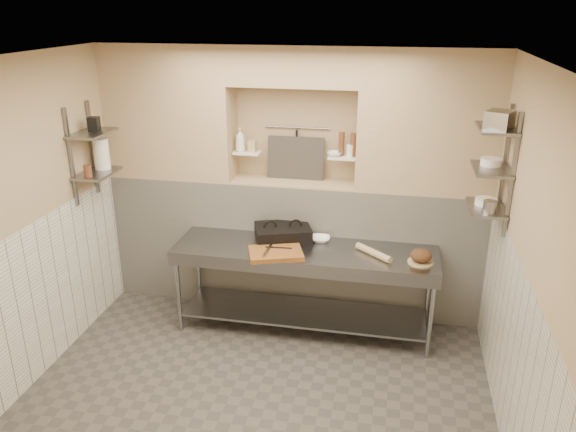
% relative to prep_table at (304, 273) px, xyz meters
% --- Properties ---
extents(floor, '(4.00, 3.90, 0.10)m').
position_rel_prep_table_xyz_m(floor, '(-0.22, -1.18, -0.69)').
color(floor, '#4A4541').
rests_on(floor, ground).
extents(ceiling, '(4.00, 3.90, 0.10)m').
position_rel_prep_table_xyz_m(ceiling, '(-0.22, -1.18, 2.21)').
color(ceiling, silver).
rests_on(ceiling, ground).
extents(wall_left, '(0.10, 3.90, 2.80)m').
position_rel_prep_table_xyz_m(wall_left, '(-2.27, -1.18, 0.76)').
color(wall_left, tan).
rests_on(wall_left, ground).
extents(wall_right, '(0.10, 3.90, 2.80)m').
position_rel_prep_table_xyz_m(wall_right, '(1.83, -1.18, 0.76)').
color(wall_right, tan).
rests_on(wall_right, ground).
extents(wall_back, '(4.00, 0.10, 2.80)m').
position_rel_prep_table_xyz_m(wall_back, '(-0.22, 0.82, 0.76)').
color(wall_back, tan).
rests_on(wall_back, ground).
extents(backwall_lower, '(4.00, 0.40, 1.40)m').
position_rel_prep_table_xyz_m(backwall_lower, '(-0.22, 0.57, 0.06)').
color(backwall_lower, silver).
rests_on(backwall_lower, floor).
extents(alcove_sill, '(1.30, 0.40, 0.02)m').
position_rel_prep_table_xyz_m(alcove_sill, '(-0.22, 0.57, 0.77)').
color(alcove_sill, tan).
rests_on(alcove_sill, backwall_lower).
extents(backwall_pillar_left, '(1.35, 0.40, 1.40)m').
position_rel_prep_table_xyz_m(backwall_pillar_left, '(-1.54, 0.57, 1.46)').
color(backwall_pillar_left, tan).
rests_on(backwall_pillar_left, backwall_lower).
extents(backwall_pillar_right, '(1.35, 0.40, 1.40)m').
position_rel_prep_table_xyz_m(backwall_pillar_right, '(1.11, 0.57, 1.46)').
color(backwall_pillar_right, tan).
rests_on(backwall_pillar_right, backwall_lower).
extents(backwall_header, '(1.30, 0.40, 0.40)m').
position_rel_prep_table_xyz_m(backwall_header, '(-0.22, 0.57, 1.96)').
color(backwall_header, tan).
rests_on(backwall_header, backwall_lower).
extents(wainscot_left, '(0.02, 3.90, 1.40)m').
position_rel_prep_table_xyz_m(wainscot_left, '(-2.21, -1.18, 0.06)').
color(wainscot_left, silver).
rests_on(wainscot_left, floor).
extents(wainscot_right, '(0.02, 3.90, 1.40)m').
position_rel_prep_table_xyz_m(wainscot_right, '(1.77, -1.18, 0.06)').
color(wainscot_right, silver).
rests_on(wainscot_right, floor).
extents(alcove_shelf_left, '(0.28, 0.16, 0.02)m').
position_rel_prep_table_xyz_m(alcove_shelf_left, '(-0.72, 0.57, 1.06)').
color(alcove_shelf_left, white).
rests_on(alcove_shelf_left, backwall_lower).
extents(alcove_shelf_right, '(0.28, 0.16, 0.02)m').
position_rel_prep_table_xyz_m(alcove_shelf_right, '(0.28, 0.57, 1.06)').
color(alcove_shelf_right, white).
rests_on(alcove_shelf_right, backwall_lower).
extents(utensil_rail, '(0.70, 0.02, 0.02)m').
position_rel_prep_table_xyz_m(utensil_rail, '(-0.22, 0.74, 1.31)').
color(utensil_rail, gray).
rests_on(utensil_rail, wall_back).
extents(hanging_steel, '(0.02, 0.02, 0.30)m').
position_rel_prep_table_xyz_m(hanging_steel, '(-0.22, 0.72, 1.14)').
color(hanging_steel, black).
rests_on(hanging_steel, utensil_rail).
extents(splash_panel, '(0.60, 0.08, 0.45)m').
position_rel_prep_table_xyz_m(splash_panel, '(-0.22, 0.67, 1.00)').
color(splash_panel, '#383330').
rests_on(splash_panel, alcove_sill).
extents(shelf_rail_left_a, '(0.03, 0.03, 0.95)m').
position_rel_prep_table_xyz_m(shelf_rail_left_a, '(-2.19, 0.07, 1.16)').
color(shelf_rail_left_a, slate).
rests_on(shelf_rail_left_a, wall_left).
extents(shelf_rail_left_b, '(0.03, 0.03, 0.95)m').
position_rel_prep_table_xyz_m(shelf_rail_left_b, '(-2.19, -0.33, 1.16)').
color(shelf_rail_left_b, slate).
rests_on(shelf_rail_left_b, wall_left).
extents(wall_shelf_left_lower, '(0.30, 0.50, 0.02)m').
position_rel_prep_table_xyz_m(wall_shelf_left_lower, '(-2.06, -0.13, 0.96)').
color(wall_shelf_left_lower, slate).
rests_on(wall_shelf_left_lower, wall_left).
extents(wall_shelf_left_upper, '(0.30, 0.50, 0.03)m').
position_rel_prep_table_xyz_m(wall_shelf_left_upper, '(-2.06, -0.13, 1.36)').
color(wall_shelf_left_upper, slate).
rests_on(wall_shelf_left_upper, wall_left).
extents(shelf_rail_right_a, '(0.03, 0.03, 1.05)m').
position_rel_prep_table_xyz_m(shelf_rail_right_a, '(1.76, 0.07, 1.21)').
color(shelf_rail_right_a, slate).
rests_on(shelf_rail_right_a, wall_right).
extents(shelf_rail_right_b, '(0.03, 0.03, 1.05)m').
position_rel_prep_table_xyz_m(shelf_rail_right_b, '(1.76, -0.33, 1.21)').
color(shelf_rail_right_b, slate).
rests_on(shelf_rail_right_b, wall_right).
extents(wall_shelf_right_lower, '(0.30, 0.50, 0.02)m').
position_rel_prep_table_xyz_m(wall_shelf_right_lower, '(1.62, -0.13, 0.86)').
color(wall_shelf_right_lower, slate).
rests_on(wall_shelf_right_lower, wall_right).
extents(wall_shelf_right_mid, '(0.30, 0.50, 0.02)m').
position_rel_prep_table_xyz_m(wall_shelf_right_mid, '(1.62, -0.13, 1.21)').
color(wall_shelf_right_mid, slate).
rests_on(wall_shelf_right_mid, wall_right).
extents(wall_shelf_right_upper, '(0.30, 0.50, 0.03)m').
position_rel_prep_table_xyz_m(wall_shelf_right_upper, '(1.62, -0.13, 1.56)').
color(wall_shelf_right_upper, slate).
rests_on(wall_shelf_right_upper, wall_right).
extents(prep_table, '(2.60, 0.70, 0.90)m').
position_rel_prep_table_xyz_m(prep_table, '(0.00, 0.00, 0.00)').
color(prep_table, gray).
rests_on(prep_table, floor).
extents(panini_press, '(0.65, 0.56, 0.15)m').
position_rel_prep_table_xyz_m(panini_press, '(-0.26, 0.19, 0.33)').
color(panini_press, black).
rests_on(panini_press, prep_table).
extents(cutting_board, '(0.59, 0.50, 0.05)m').
position_rel_prep_table_xyz_m(cutting_board, '(-0.25, -0.19, 0.28)').
color(cutting_board, brown).
rests_on(cutting_board, prep_table).
extents(knife_blade, '(0.26, 0.05, 0.01)m').
position_rel_prep_table_xyz_m(knife_blade, '(-0.24, -0.12, 0.31)').
color(knife_blade, gray).
rests_on(knife_blade, cutting_board).
extents(tongs, '(0.04, 0.28, 0.03)m').
position_rel_prep_table_xyz_m(tongs, '(-0.32, -0.21, 0.32)').
color(tongs, gray).
rests_on(tongs, cutting_board).
extents(mixing_bowl, '(0.21, 0.21, 0.05)m').
position_rel_prep_table_xyz_m(mixing_bowl, '(0.12, 0.23, 0.28)').
color(mixing_bowl, white).
rests_on(mixing_bowl, prep_table).
extents(rolling_pin, '(0.37, 0.34, 0.07)m').
position_rel_prep_table_xyz_m(rolling_pin, '(0.67, -0.01, 0.29)').
color(rolling_pin, tan).
rests_on(rolling_pin, prep_table).
extents(bread_board, '(0.24, 0.24, 0.01)m').
position_rel_prep_table_xyz_m(bread_board, '(1.11, -0.08, 0.26)').
color(bread_board, tan).
rests_on(bread_board, prep_table).
extents(bread_loaf, '(0.20, 0.20, 0.12)m').
position_rel_prep_table_xyz_m(bread_loaf, '(1.11, -0.08, 0.33)').
color(bread_loaf, '#4C2D19').
rests_on(bread_loaf, bread_board).
extents(bottle_soap, '(0.11, 0.11, 0.25)m').
position_rel_prep_table_xyz_m(bottle_soap, '(-0.78, 0.54, 1.19)').
color(bottle_soap, white).
rests_on(bottle_soap, alcove_shelf_left).
extents(jar_alcove, '(0.08, 0.08, 0.12)m').
position_rel_prep_table_xyz_m(jar_alcove, '(-0.66, 0.56, 1.13)').
color(jar_alcove, tan).
rests_on(jar_alcove, alcove_shelf_left).
extents(bowl_alcove, '(0.18, 0.18, 0.05)m').
position_rel_prep_table_xyz_m(bowl_alcove, '(0.20, 0.55, 1.09)').
color(bowl_alcove, white).
rests_on(bowl_alcove, alcove_shelf_right).
extents(condiment_a, '(0.07, 0.07, 0.24)m').
position_rel_prep_table_xyz_m(condiment_a, '(0.39, 0.57, 1.19)').
color(condiment_a, brown).
rests_on(condiment_a, alcove_shelf_right).
extents(condiment_b, '(0.06, 0.06, 0.24)m').
position_rel_prep_table_xyz_m(condiment_b, '(0.27, 0.60, 1.19)').
color(condiment_b, brown).
rests_on(condiment_b, alcove_shelf_right).
extents(condiment_c, '(0.07, 0.07, 0.12)m').
position_rel_prep_table_xyz_m(condiment_c, '(0.36, 0.56, 1.13)').
color(condiment_c, white).
rests_on(condiment_c, alcove_shelf_right).
extents(jug_left, '(0.15, 0.15, 0.31)m').
position_rel_prep_table_xyz_m(jug_left, '(-2.06, -0.01, 1.12)').
color(jug_left, white).
rests_on(jug_left, wall_shelf_left_lower).
extents(jar_left, '(0.08, 0.08, 0.11)m').
position_rel_prep_table_xyz_m(jar_left, '(-2.06, -0.30, 1.03)').
color(jar_left, brown).
rests_on(jar_left, wall_shelf_left_lower).
extents(box_left_upper, '(0.11, 0.11, 0.13)m').
position_rel_prep_table_xyz_m(box_left_upper, '(-2.06, -0.08, 1.44)').
color(box_left_upper, black).
rests_on(box_left_upper, wall_shelf_left_upper).
extents(bowl_right, '(0.19, 0.19, 0.06)m').
position_rel_prep_table_xyz_m(bowl_right, '(1.62, -0.09, 0.90)').
color(bowl_right, white).
rests_on(bowl_right, wall_shelf_right_lower).
extents(canister_right, '(0.11, 0.11, 0.11)m').
position_rel_prep_table_xyz_m(canister_right, '(1.62, -0.30, 0.93)').
color(canister_right, gray).
rests_on(canister_right, wall_shelf_right_lower).
extents(bowl_right_mid, '(0.17, 0.17, 0.06)m').
position_rel_prep_table_xyz_m(bowl_right_mid, '(1.62, -0.06, 1.25)').
color(bowl_right_mid, white).
rests_on(bowl_right_mid, wall_shelf_right_mid).
extents(basket_right, '(0.27, 0.29, 0.15)m').
position_rel_prep_table_xyz_m(basket_right, '(1.62, -0.21, 1.64)').
color(basket_right, gray).
rests_on(basket_right, wall_shelf_right_upper).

